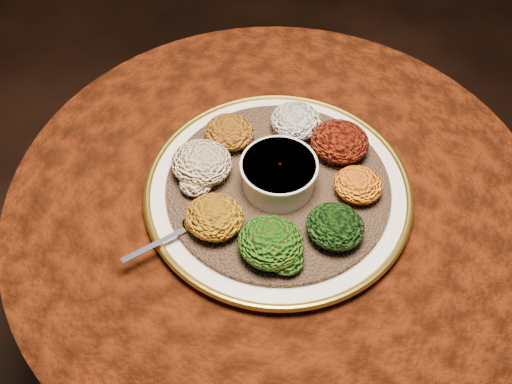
% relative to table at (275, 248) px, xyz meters
% --- Properties ---
extents(table, '(0.96, 0.96, 0.73)m').
position_rel_table_xyz_m(table, '(0.00, 0.00, 0.00)').
color(table, black).
rests_on(table, ground).
extents(platter, '(0.48, 0.48, 0.02)m').
position_rel_table_xyz_m(platter, '(0.00, 0.00, 0.19)').
color(platter, white).
rests_on(platter, table).
extents(injera, '(0.47, 0.47, 0.01)m').
position_rel_table_xyz_m(injera, '(0.00, 0.00, 0.20)').
color(injera, brown).
rests_on(injera, platter).
extents(stew_bowl, '(0.13, 0.13, 0.05)m').
position_rel_table_xyz_m(stew_bowl, '(0.00, 0.00, 0.24)').
color(stew_bowl, silver).
rests_on(stew_bowl, injera).
extents(spoon, '(0.10, 0.12, 0.01)m').
position_rel_table_xyz_m(spoon, '(-0.10, -0.15, 0.21)').
color(spoon, silver).
rests_on(spoon, injera).
extents(portion_ayib, '(0.10, 0.09, 0.05)m').
position_rel_table_xyz_m(portion_ayib, '(-0.02, 0.13, 0.23)').
color(portion_ayib, silver).
rests_on(portion_ayib, injera).
extents(portion_kitfo, '(0.11, 0.10, 0.05)m').
position_rel_table_xyz_m(portion_kitfo, '(0.07, 0.12, 0.23)').
color(portion_kitfo, black).
rests_on(portion_kitfo, injera).
extents(portion_tikil, '(0.08, 0.08, 0.04)m').
position_rel_table_xyz_m(portion_tikil, '(0.13, 0.04, 0.23)').
color(portion_tikil, '#AA620E').
rests_on(portion_tikil, injera).
extents(portion_gomen, '(0.09, 0.09, 0.05)m').
position_rel_table_xyz_m(portion_gomen, '(0.12, -0.06, 0.23)').
color(portion_gomen, black).
rests_on(portion_gomen, injera).
extents(portion_mixveg, '(0.10, 0.10, 0.05)m').
position_rel_table_xyz_m(portion_mixveg, '(0.04, -0.13, 0.23)').
color(portion_mixveg, '#AA240B').
rests_on(portion_mixveg, injera).
extents(portion_kik, '(0.10, 0.09, 0.05)m').
position_rel_table_xyz_m(portion_kik, '(-0.06, -0.12, 0.23)').
color(portion_kik, '#A66F0E').
rests_on(portion_kik, injera).
extents(portion_timatim, '(0.11, 0.10, 0.05)m').
position_rel_table_xyz_m(portion_timatim, '(-0.13, -0.03, 0.23)').
color(portion_timatim, maroon).
rests_on(portion_timatim, injera).
extents(portion_shiro, '(0.09, 0.09, 0.04)m').
position_rel_table_xyz_m(portion_shiro, '(-0.12, 0.06, 0.23)').
color(portion_shiro, '#8E4B11').
rests_on(portion_shiro, injera).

